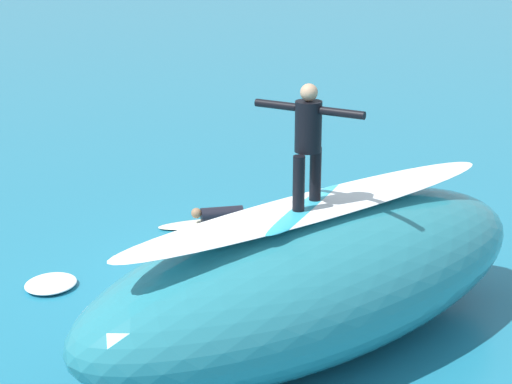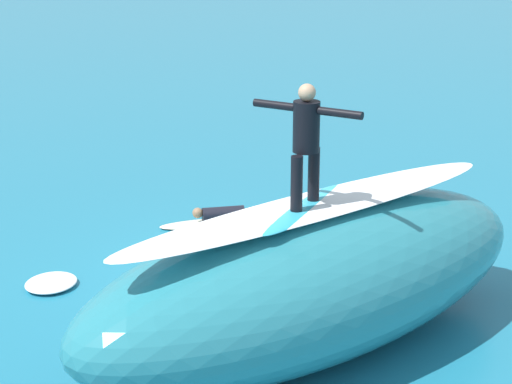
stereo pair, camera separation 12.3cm
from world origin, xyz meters
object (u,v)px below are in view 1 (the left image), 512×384
(surfboard_riding, at_px, (307,208))
(surfer_riding, at_px, (308,136))
(surfer_paddling, at_px, (228,214))
(surfboard_paddling, at_px, (222,223))

(surfboard_riding, height_order, surfer_riding, surfer_riding)
(surfer_riding, height_order, surfer_paddling, surfer_riding)
(surfer_riding, distance_m, surfboard_paddling, 5.75)
(surfboard_paddling, height_order, surfer_paddling, surfer_paddling)
(surfboard_riding, distance_m, surfer_riding, 0.94)
(surfboard_paddling, bearing_deg, surfer_paddling, 180.00)
(surfer_riding, xyz_separation_m, surfer_paddling, (-1.41, -4.74, -2.77))
(surfer_riding, xyz_separation_m, surfboard_paddling, (-1.29, -4.78, -2.93))
(surfboard_riding, bearing_deg, surfer_riding, 0.00)
(surfer_riding, bearing_deg, surfer_paddling, -136.65)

